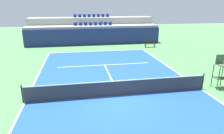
# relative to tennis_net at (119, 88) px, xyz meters

# --- Properties ---
(ground_plane) EXTENTS (80.00, 80.00, 0.00)m
(ground_plane) POSITION_rel_tennis_net_xyz_m (0.00, 0.00, -0.51)
(ground_plane) COLOR #4C8C4C
(court_surface) EXTENTS (11.00, 24.00, 0.01)m
(court_surface) POSITION_rel_tennis_net_xyz_m (0.00, 0.00, -0.50)
(court_surface) COLOR #1E4C99
(court_surface) RESTS_ON ground_plane
(baseline_far) EXTENTS (11.00, 0.10, 0.00)m
(baseline_far) POSITION_rel_tennis_net_xyz_m (0.00, 11.95, -0.50)
(baseline_far) COLOR white
(baseline_far) RESTS_ON court_surface
(sideline_left) EXTENTS (0.10, 24.00, 0.00)m
(sideline_left) POSITION_rel_tennis_net_xyz_m (-5.45, 0.00, -0.50)
(sideline_left) COLOR white
(sideline_left) RESTS_ON court_surface
(sideline_right) EXTENTS (0.10, 24.00, 0.00)m
(sideline_right) POSITION_rel_tennis_net_xyz_m (5.45, 0.00, -0.50)
(sideline_right) COLOR white
(sideline_right) RESTS_ON court_surface
(service_line_far) EXTENTS (8.26, 0.10, 0.00)m
(service_line_far) POSITION_rel_tennis_net_xyz_m (0.00, 6.40, -0.50)
(service_line_far) COLOR white
(service_line_far) RESTS_ON court_surface
(centre_service_line) EXTENTS (0.10, 6.40, 0.00)m
(centre_service_line) POSITION_rel_tennis_net_xyz_m (0.00, 3.20, -0.50)
(centre_service_line) COLOR white
(centre_service_line) RESTS_ON court_surface
(back_wall) EXTENTS (17.81, 0.30, 2.16)m
(back_wall) POSITION_rel_tennis_net_xyz_m (0.00, 15.73, 0.57)
(back_wall) COLOR navy
(back_wall) RESTS_ON ground_plane
(stands_tier_lower) EXTENTS (17.81, 2.40, 2.42)m
(stands_tier_lower) POSITION_rel_tennis_net_xyz_m (0.00, 17.08, 0.70)
(stands_tier_lower) COLOR #9E9E99
(stands_tier_lower) RESTS_ON ground_plane
(stands_tier_upper) EXTENTS (17.81, 2.40, 3.36)m
(stands_tier_upper) POSITION_rel_tennis_net_xyz_m (0.00, 19.48, 1.17)
(stands_tier_upper) COLOR #9E9E99
(stands_tier_upper) RESTS_ON ground_plane
(seating_row_lower) EXTENTS (5.19, 0.44, 0.44)m
(seating_row_lower) POSITION_rel_tennis_net_xyz_m (-0.00, 17.18, 2.04)
(seating_row_lower) COLOR navy
(seating_row_lower) RESTS_ON stands_tier_lower
(seating_row_upper) EXTENTS (5.19, 0.44, 0.44)m
(seating_row_upper) POSITION_rel_tennis_net_xyz_m (-0.00, 19.58, 2.98)
(seating_row_upper) COLOR navy
(seating_row_upper) RESTS_ON stands_tier_upper
(tennis_net) EXTENTS (11.08, 0.08, 1.07)m
(tennis_net) POSITION_rel_tennis_net_xyz_m (0.00, 0.00, 0.00)
(tennis_net) COLOR black
(tennis_net) RESTS_ON court_surface
(umpire_chair) EXTENTS (0.76, 0.66, 2.20)m
(umpire_chair) POSITION_rel_tennis_net_xyz_m (6.70, 0.06, 0.68)
(umpire_chair) COLOR #334C2D
(umpire_chair) RESTS_ON ground_plane
(player_bench) EXTENTS (1.50, 0.40, 0.85)m
(player_bench) POSITION_rel_tennis_net_xyz_m (6.77, 13.14, -0.00)
(player_bench) COLOR #232328
(player_bench) RESTS_ON ground_plane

